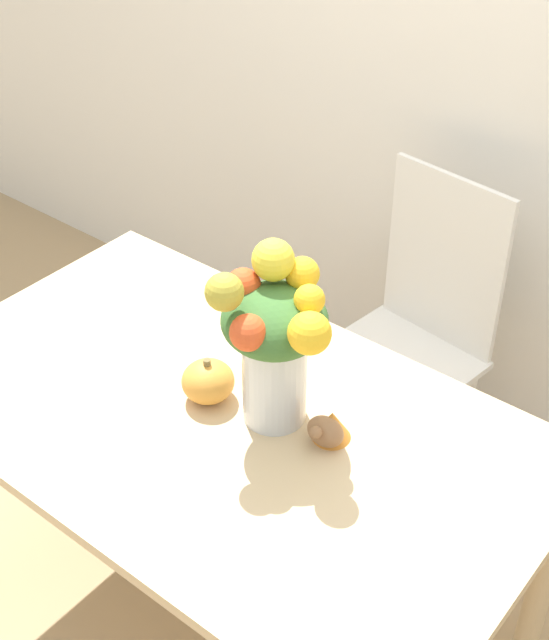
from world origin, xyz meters
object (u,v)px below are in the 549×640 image
(flower_vase, at_px, (274,338))
(dining_chair_near_window, at_px, (412,336))
(turkey_figurine, at_px, (329,428))
(pumpkin, at_px, (208,381))

(flower_vase, xyz_separation_m, dining_chair_near_window, (-0.08, 0.75, -0.48))
(dining_chair_near_window, bearing_deg, flower_vase, -76.85)
(turkey_figurine, bearing_deg, dining_chair_near_window, 106.43)
(flower_vase, bearing_deg, turkey_figurine, 6.08)
(dining_chair_near_window, bearing_deg, turkey_figurine, -66.51)
(pumpkin, relative_size, turkey_figurine, 1.05)
(flower_vase, relative_size, pumpkin, 3.48)
(flower_vase, height_order, dining_chair_near_window, flower_vase)
(pumpkin, height_order, turkey_figurine, pumpkin)
(pumpkin, distance_m, dining_chair_near_window, 0.86)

